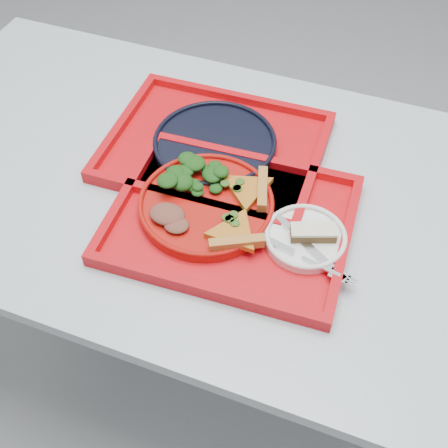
% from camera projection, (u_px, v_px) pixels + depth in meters
% --- Properties ---
extents(ground, '(10.00, 10.00, 0.00)m').
position_uv_depth(ground, '(235.00, 358.00, 1.71)').
color(ground, gray).
rests_on(ground, ground).
extents(table, '(1.60, 0.80, 0.75)m').
position_uv_depth(table, '(240.00, 216.00, 1.19)').
color(table, '#A0ABB3').
rests_on(table, ground).
extents(tray_main, '(0.47, 0.37, 0.01)m').
position_uv_depth(tray_main, '(231.00, 222.00, 1.07)').
color(tray_main, red).
rests_on(tray_main, table).
extents(tray_far, '(0.46, 0.36, 0.01)m').
position_uv_depth(tray_far, '(215.00, 149.00, 1.20)').
color(tray_far, red).
rests_on(tray_far, table).
extents(dinner_plate, '(0.26, 0.26, 0.02)m').
position_uv_depth(dinner_plate, '(206.00, 206.00, 1.08)').
color(dinner_plate, '#A8110B').
rests_on(dinner_plate, tray_main).
extents(side_plate, '(0.15, 0.15, 0.01)m').
position_uv_depth(side_plate, '(305.00, 239.00, 1.03)').
color(side_plate, white).
rests_on(side_plate, tray_main).
extents(navy_plate, '(0.26, 0.26, 0.02)m').
position_uv_depth(navy_plate, '(215.00, 144.00, 1.19)').
color(navy_plate, black).
rests_on(navy_plate, tray_far).
extents(pizza_slice_a, '(0.14, 0.15, 0.02)m').
position_uv_depth(pizza_slice_a, '(235.00, 231.00, 1.02)').
color(pizza_slice_a, gold).
rests_on(pizza_slice_a, dinner_plate).
extents(pizza_slice_b, '(0.14, 0.13, 0.02)m').
position_uv_depth(pizza_slice_b, '(247.00, 188.00, 1.08)').
color(pizza_slice_b, gold).
rests_on(pizza_slice_b, dinner_plate).
extents(salad_heap, '(0.10, 0.09, 0.05)m').
position_uv_depth(salad_heap, '(195.00, 175.00, 1.09)').
color(salad_heap, black).
rests_on(salad_heap, dinner_plate).
extents(meat_portion, '(0.07, 0.05, 0.02)m').
position_uv_depth(meat_portion, '(167.00, 214.00, 1.04)').
color(meat_portion, brown).
rests_on(meat_portion, dinner_plate).
extents(dessert_bar, '(0.09, 0.06, 0.02)m').
position_uv_depth(dessert_bar, '(313.00, 233.00, 1.02)').
color(dessert_bar, '#462D17').
rests_on(dessert_bar, side_plate).
extents(knife, '(0.16, 0.11, 0.01)m').
position_uv_depth(knife, '(307.00, 245.00, 1.01)').
color(knife, silver).
rests_on(knife, side_plate).
extents(fork, '(0.19, 0.06, 0.01)m').
position_uv_depth(fork, '(301.00, 257.00, 0.99)').
color(fork, silver).
rests_on(fork, side_plate).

